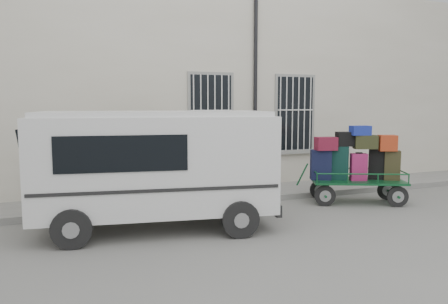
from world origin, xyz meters
name	(u,v)px	position (x,y,z in m)	size (l,w,h in m)	color
ground	(271,216)	(0.00, 0.00, 0.00)	(80.00, 80.00, 0.00)	slate
building	(197,90)	(0.00, 5.50, 3.00)	(24.00, 5.15, 6.00)	beige
sidewalk	(234,194)	(0.00, 2.20, 0.07)	(24.00, 1.70, 0.15)	slate
luggage_cart	(355,164)	(2.64, 0.45, 1.02)	(2.70, 1.89, 1.99)	black
van	(155,162)	(-2.64, 0.00, 1.37)	(5.00, 2.73, 2.40)	silver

